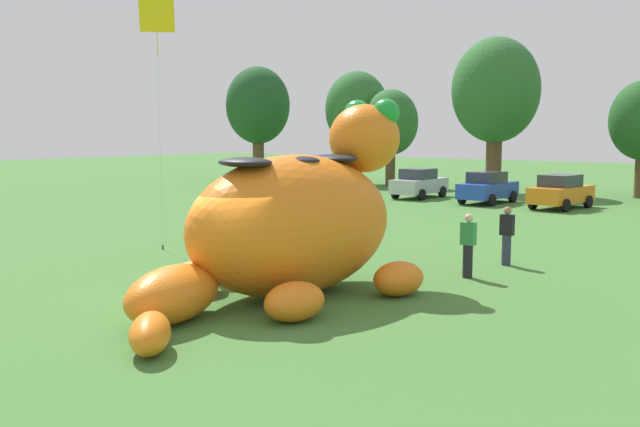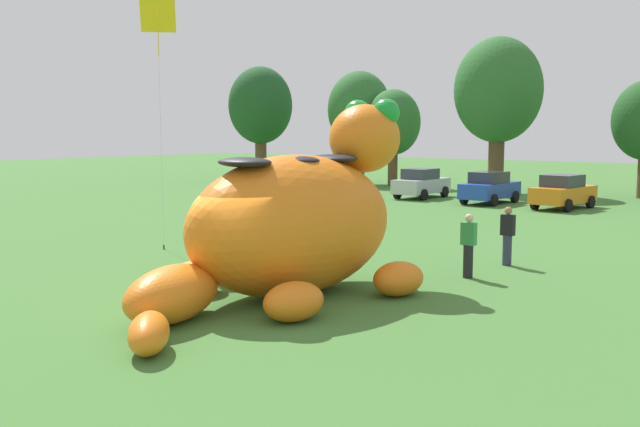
# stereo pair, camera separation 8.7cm
# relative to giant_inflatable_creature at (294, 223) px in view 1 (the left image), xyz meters

# --- Properties ---
(ground_plane) EXTENTS (160.00, 160.00, 0.00)m
(ground_plane) POSITION_rel_giant_inflatable_creature_xyz_m (-0.45, -1.67, -1.72)
(ground_plane) COLOR #427533
(giant_inflatable_creature) EXTENTS (5.10, 9.32, 4.69)m
(giant_inflatable_creature) POSITION_rel_giant_inflatable_creature_xyz_m (0.00, 0.00, 0.00)
(giant_inflatable_creature) COLOR orange
(giant_inflatable_creature) RESTS_ON ground
(car_silver) EXTENTS (1.95, 4.11, 1.72)m
(car_silver) POSITION_rel_giant_inflatable_creature_xyz_m (-9.63, 23.24, -0.86)
(car_silver) COLOR #B7BABF
(car_silver) RESTS_ON ground
(car_blue) EXTENTS (2.09, 4.18, 1.72)m
(car_blue) POSITION_rel_giant_inflatable_creature_xyz_m (-5.15, 22.73, -0.86)
(car_blue) COLOR #2347B7
(car_blue) RESTS_ON ground
(car_orange) EXTENTS (2.34, 4.29, 1.72)m
(car_orange) POSITION_rel_giant_inflatable_creature_xyz_m (-1.14, 22.51, -0.86)
(car_orange) COLOR orange
(car_orange) RESTS_ON ground
(tree_far_left) EXTENTS (5.04, 5.04, 8.95)m
(tree_far_left) POSITION_rel_giant_inflatable_creature_xyz_m (-27.24, 28.74, 4.14)
(tree_far_left) COLOR brown
(tree_far_left) RESTS_ON ground
(tree_left) EXTENTS (4.67, 4.67, 8.28)m
(tree_left) POSITION_rel_giant_inflatable_creature_xyz_m (-18.89, 30.36, 3.70)
(tree_left) COLOR brown
(tree_left) RESTS_ON ground
(tree_mid_left) EXTENTS (3.85, 3.85, 6.82)m
(tree_mid_left) POSITION_rel_giant_inflatable_creature_xyz_m (-15.67, 29.89, 2.75)
(tree_mid_left) COLOR brown
(tree_mid_left) RESTS_ON ground
(tree_centre_left) EXTENTS (5.49, 5.49, 9.75)m
(tree_centre_left) POSITION_rel_giant_inflatable_creature_xyz_m (-7.74, 29.45, 4.66)
(tree_centre_left) COLOR brown
(tree_centre_left) RESTS_ON ground
(spectator_near_inflatable) EXTENTS (0.38, 0.26, 1.71)m
(spectator_near_inflatable) POSITION_rel_giant_inflatable_creature_xyz_m (2.56, 6.57, -0.86)
(spectator_near_inflatable) COLOR #2D334C
(spectator_near_inflatable) RESTS_ON ground
(spectator_mid_field) EXTENTS (0.38, 0.26, 1.71)m
(spectator_mid_field) POSITION_rel_giant_inflatable_creature_xyz_m (-9.66, 15.28, -0.86)
(spectator_mid_field) COLOR black
(spectator_mid_field) RESTS_ON ground
(spectator_wandering) EXTENTS (0.38, 0.26, 1.71)m
(spectator_wandering) POSITION_rel_giant_inflatable_creature_xyz_m (2.43, 4.28, -0.86)
(spectator_wandering) COLOR black
(spectator_wandering) RESTS_ON ground
(tethered_flying_kite) EXTENTS (1.13, 1.13, 8.46)m
(tethered_flying_kite) POSITION_rel_giant_inflatable_creature_xyz_m (-7.51, 2.32, 5.89)
(tethered_flying_kite) COLOR brown
(tethered_flying_kite) RESTS_ON ground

